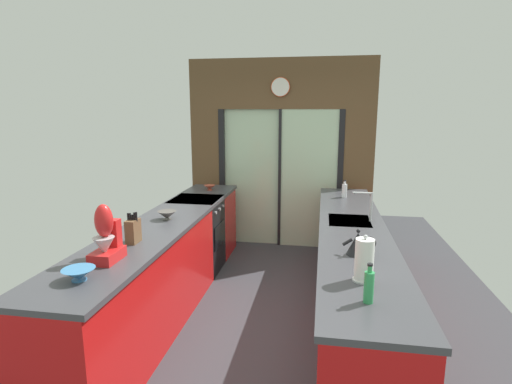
# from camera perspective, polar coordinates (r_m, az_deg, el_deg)

# --- Properties ---
(ground_plane) EXTENTS (5.04, 7.60, 0.02)m
(ground_plane) POSITION_cam_1_polar(r_m,az_deg,el_deg) (4.47, 0.67, -14.90)
(ground_plane) COLOR #38383D
(back_wall_unit) EXTENTS (2.64, 0.12, 2.70)m
(back_wall_unit) POSITION_cam_1_polar(r_m,az_deg,el_deg) (5.81, 3.46, 6.97)
(back_wall_unit) COLOR brown
(back_wall_unit) RESTS_ON ground_plane
(left_counter_run) EXTENTS (0.62, 3.80, 0.92)m
(left_counter_run) POSITION_cam_1_polar(r_m,az_deg,el_deg) (4.10, -13.26, -10.50)
(left_counter_run) COLOR red
(left_counter_run) RESTS_ON ground_plane
(right_counter_run) EXTENTS (0.62, 3.80, 0.92)m
(right_counter_run) POSITION_cam_1_polar(r_m,az_deg,el_deg) (3.97, 13.33, -11.25)
(right_counter_run) COLOR red
(right_counter_run) RESTS_ON ground_plane
(sink_faucet) EXTENTS (0.19, 0.02, 0.29)m
(sink_faucet) POSITION_cam_1_polar(r_m,az_deg,el_deg) (4.03, 15.64, -1.39)
(sink_faucet) COLOR #B7BABC
(sink_faucet) RESTS_ON right_counter_run
(oven_range) EXTENTS (0.60, 0.60, 0.92)m
(oven_range) POSITION_cam_1_polar(r_m,az_deg,el_deg) (5.09, -8.38, -6.06)
(oven_range) COLOR black
(oven_range) RESTS_ON ground_plane
(mixing_bowl_near) EXTENTS (0.21, 0.21, 0.08)m
(mixing_bowl_near) POSITION_cam_1_polar(r_m,az_deg,el_deg) (2.83, -23.88, -10.62)
(mixing_bowl_near) COLOR teal
(mixing_bowl_near) RESTS_ON left_counter_run
(mixing_bowl_mid) EXTENTS (0.19, 0.19, 0.09)m
(mixing_bowl_mid) POSITION_cam_1_polar(r_m,az_deg,el_deg) (4.07, -12.53, -3.21)
(mixing_bowl_mid) COLOR #514C47
(mixing_bowl_mid) RESTS_ON left_counter_run
(mixing_bowl_far) EXTENTS (0.16, 0.16, 0.07)m
(mixing_bowl_far) POSITION_cam_1_polar(r_m,az_deg,el_deg) (5.47, -6.60, 0.65)
(mixing_bowl_far) COLOR #BC4C38
(mixing_bowl_far) RESTS_ON left_counter_run
(knife_block) EXTENTS (0.09, 0.14, 0.26)m
(knife_block) POSITION_cam_1_polar(r_m,az_deg,el_deg) (3.42, -17.07, -5.29)
(knife_block) COLOR brown
(knife_block) RESTS_ON left_counter_run
(stand_mixer) EXTENTS (0.17, 0.27, 0.42)m
(stand_mixer) POSITION_cam_1_polar(r_m,az_deg,el_deg) (3.06, -20.51, -6.30)
(stand_mixer) COLOR red
(stand_mixer) RESTS_ON left_counter_run
(kettle) EXTENTS (0.25, 0.17, 0.20)m
(kettle) POSITION_cam_1_polar(r_m,az_deg,el_deg) (3.11, 14.29, -7.11)
(kettle) COLOR black
(kettle) RESTS_ON right_counter_run
(soap_bottle_near) EXTENTS (0.06, 0.06, 0.23)m
(soap_bottle_near) POSITION_cam_1_polar(r_m,az_deg,el_deg) (2.38, 15.75, -12.77)
(soap_bottle_near) COLOR #339E56
(soap_bottle_near) RESTS_ON right_counter_run
(soap_bottle_far) EXTENTS (0.06, 0.06, 0.22)m
(soap_bottle_far) POSITION_cam_1_polar(r_m,az_deg,el_deg) (5.10, 12.46, 0.25)
(soap_bottle_far) COLOR silver
(soap_bottle_far) RESTS_ON right_counter_run
(paper_towel_roll) EXTENTS (0.14, 0.14, 0.30)m
(paper_towel_roll) POSITION_cam_1_polar(r_m,az_deg,el_deg) (2.64, 15.12, -9.36)
(paper_towel_roll) COLOR #B7BABC
(paper_towel_roll) RESTS_ON right_counter_run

